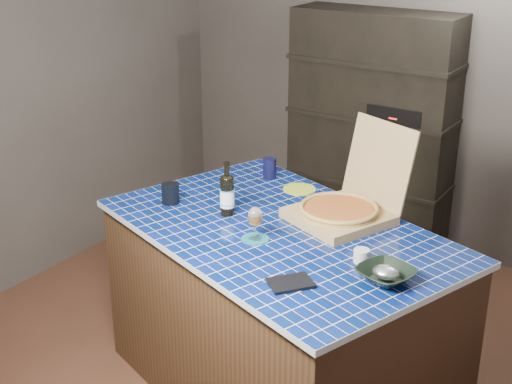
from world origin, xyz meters
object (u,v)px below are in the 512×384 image
Objects in this scene: bowl at (386,275)px; pizza_box at (343,208)px; mead_bottle at (227,194)px; wine_glass at (255,217)px; kitchen_island at (279,313)px; dvd_case at (291,283)px.

pizza_box is at bearing 133.43° from bowl.
wine_glass is at bearing -30.45° from mead_bottle.
kitchen_island is 7.10× the size of mead_bottle.
dvd_case is (0.34, -0.46, 0.50)m from kitchen_island.
kitchen_island is 0.68m from mead_bottle.
pizza_box is at bearing 137.23° from dvd_case.
pizza_box reaches higher than dvd_case.
pizza_box is 3.51× the size of dvd_case.
dvd_case reaches higher than kitchen_island.
kitchen_island is 3.13× the size of pizza_box.
bowl is (0.69, -0.03, -0.09)m from wine_glass.
bowl is at bearing -24.94° from pizza_box.
dvd_case is at bearing -58.73° from pizza_box.
pizza_box is at bearing 60.90° from wine_glass.
mead_bottle reaches higher than bowl.
kitchen_island is 0.65m from pizza_box.
kitchen_island is 12.57× the size of wine_glass.
kitchen_island is 0.63m from wine_glass.
wine_glass is at bearing 177.60° from bowl.
wine_glass reaches higher than dvd_case.
wine_glass is 0.70m from bowl.
wine_glass is 0.87× the size of dvd_case.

